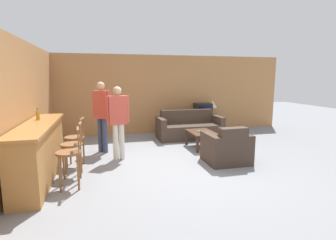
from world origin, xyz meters
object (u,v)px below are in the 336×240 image
coffee_table (202,134)px  bar_chair_mid (73,148)px  bar_chair_near (69,157)px  couch_far (189,128)px  person_by_counter (118,118)px  person_by_window (102,113)px  tv_unit (202,124)px  table_lamp (213,104)px  armchair_near (227,149)px  bottle (38,115)px  bar_chair_far (75,141)px  book_on_table (201,131)px  tv (203,110)px

coffee_table → bar_chair_mid: bearing=-157.4°
bar_chair_near → couch_far: (3.19, 3.03, -0.25)m
coffee_table → person_by_counter: person_by_counter is taller
couch_far → person_by_window: (-2.62, -0.94, 0.70)m
coffee_table → tv_unit: 2.10m
bar_chair_near → tv_unit: bar_chair_near is taller
bar_chair_mid → person_by_window: (0.57, 1.53, 0.46)m
tv_unit → table_lamp: size_ratio=1.90×
couch_far → armchair_near: size_ratio=2.17×
bottle → person_by_window: bearing=40.9°
armchair_near → person_by_window: 3.13m
tv_unit → person_by_counter: size_ratio=0.63×
coffee_table → person_by_window: bearing=174.9°
bottle → person_by_window: person_by_window is taller
armchair_near → coffee_table: 1.31m
bar_chair_near → tv_unit: 5.47m
bar_chair_far → person_by_window: size_ratio=0.59×
armchair_near → tv_unit: (0.74, 3.25, -0.05)m
bar_chair_near → couch_far: 4.40m
bar_chair_mid → coffee_table: bearing=22.6°
coffee_table → book_on_table: book_on_table is taller
bottle → table_lamp: (4.96, 2.76, -0.20)m
couch_far → coffee_table: size_ratio=2.14×
bar_chair_mid → tv_unit: (3.94, 3.24, -0.29)m
armchair_near → person_by_counter: person_by_counter is taller
armchair_near → coffee_table: bearing=93.1°
armchair_near → table_lamp: 3.48m
tv → coffee_table: bearing=-112.7°
bar_chair_far → bottle: 0.89m
bar_chair_near → bar_chair_mid: size_ratio=1.00×
bar_chair_far → armchair_near: (3.20, -0.60, -0.24)m
tv_unit → bottle: size_ratio=4.59×
bar_chair_mid → person_by_window: bearing=69.8°
bar_chair_near → bar_chair_mid: 0.55m
person_by_window → bar_chair_mid: bearing=-110.2°
bar_chair_mid → armchair_near: 3.21m
coffee_table → bar_chair_far: bearing=-167.3°
person_by_counter → coffee_table: bearing=11.6°
person_by_counter → book_on_table: bearing=11.8°
book_on_table → table_lamp: 2.33m
bar_chair_near → coffee_table: bar_chair_near is taller
tv → bottle: bottle is taller
table_lamp → couch_far: bearing=-145.7°
person_by_window → person_by_counter: (0.35, -0.68, -0.06)m
tv_unit → book_on_table: tv_unit is taller
bar_chair_near → person_by_window: 2.21m
bar_chair_mid → person_by_counter: bearing=42.8°
person_by_window → bar_chair_far: bearing=-121.1°
bar_chair_near → person_by_window: person_by_window is taller
bar_chair_near → tv_unit: size_ratio=0.98×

